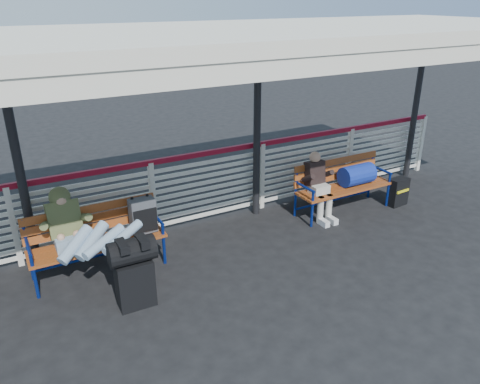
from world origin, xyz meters
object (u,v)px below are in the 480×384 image
bench_left (112,227)px  suitcase_side (398,192)px  companion_person (319,185)px  luggage_stack (134,270)px  bench_right (350,178)px  traveler_man (89,235)px

bench_left → suitcase_side: (5.05, -0.43, -0.35)m
suitcase_side → companion_person: bearing=165.0°
companion_person → bench_left: bearing=177.8°
luggage_stack → bench_left: bench_left is taller
companion_person → suitcase_side: companion_person is taller
bench_left → bench_right: 4.13m
bench_left → luggage_stack: bearing=-91.6°
traveler_man → suitcase_side: traveler_man is taller
bench_left → suitcase_side: bench_left is taller
luggage_stack → bench_left: 1.03m
luggage_stack → companion_person: companion_person is taller
bench_left → bench_right: bearing=-1.8°
companion_person → bench_right: bearing=0.3°
luggage_stack → suitcase_side: luggage_stack is taller
companion_person → suitcase_side: bearing=-10.5°
bench_right → traveler_man: (-4.51, -0.21, 0.14)m
luggage_stack → bench_left: size_ratio=0.51×
companion_person → traveler_man: bearing=-176.9°
traveler_man → suitcase_side: (5.42, -0.09, -0.48)m
traveler_man → companion_person: traveler_man is taller
traveler_man → companion_person: bearing=3.1°
bench_right → companion_person: companion_person is taller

